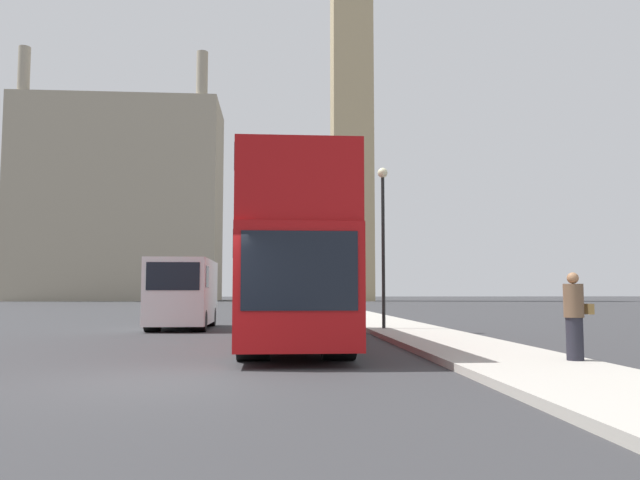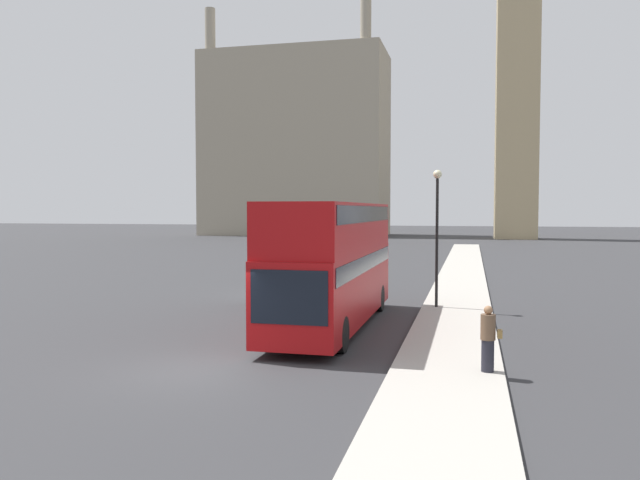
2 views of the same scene
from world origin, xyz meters
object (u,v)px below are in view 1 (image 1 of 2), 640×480
Objects in this scene: pedestrian at (574,316)px; clock_tower at (351,55)px; white_van at (183,292)px; street_lamp at (383,222)px; red_double_decker_bus at (291,254)px.

clock_tower is at bearing 85.87° from pedestrian.
white_van is (-14.84, -65.58, -35.26)m from clock_tower.
street_lamp is at bearing -19.50° from white_van.
white_van is 3.07× the size of pedestrian.
white_van is at bearing 118.75° from red_double_decker_bus.
clock_tower is 76.02m from street_lamp.
street_lamp reaches higher than white_van.
red_double_decker_bus reaches higher than white_van.
red_double_decker_bus is at bearing -98.50° from clock_tower.
street_lamp is (-1.83, 10.26, 2.91)m from pedestrian.
clock_tower is 75.92m from white_van.
clock_tower is at bearing 77.25° from white_van.
white_van is (-3.96, 7.22, -1.07)m from red_double_decker_bus.
clock_tower reaches higher than pedestrian.
red_double_decker_bus is 1.96× the size of street_lamp.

